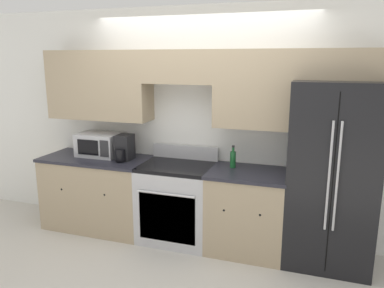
{
  "coord_description": "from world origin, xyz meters",
  "views": [
    {
      "loc": [
        1.25,
        -3.41,
        2.03
      ],
      "look_at": [
        0.0,
        0.31,
        1.13
      ],
      "focal_mm": 35.0,
      "sensor_mm": 36.0,
      "label": 1
    }
  ],
  "objects_px": {
    "oven_range": "(177,202)",
    "bottle": "(233,159)",
    "refrigerator": "(331,174)",
    "microwave": "(100,144)"
  },
  "relations": [
    {
      "from": "refrigerator",
      "to": "oven_range",
      "type": "bearing_deg",
      "value": -177.62
    },
    {
      "from": "bottle",
      "to": "refrigerator",
      "type": "bearing_deg",
      "value": -1.97
    },
    {
      "from": "microwave",
      "to": "bottle",
      "type": "height_order",
      "value": "microwave"
    },
    {
      "from": "bottle",
      "to": "oven_range",
      "type": "bearing_deg",
      "value": -170.59
    },
    {
      "from": "oven_range",
      "to": "bottle",
      "type": "distance_m",
      "value": 0.82
    },
    {
      "from": "oven_range",
      "to": "microwave",
      "type": "height_order",
      "value": "microwave"
    },
    {
      "from": "oven_range",
      "to": "microwave",
      "type": "distance_m",
      "value": 1.18
    },
    {
      "from": "oven_range",
      "to": "microwave",
      "type": "bearing_deg",
      "value": 175.03
    },
    {
      "from": "oven_range",
      "to": "refrigerator",
      "type": "height_order",
      "value": "refrigerator"
    },
    {
      "from": "oven_range",
      "to": "bottle",
      "type": "height_order",
      "value": "bottle"
    }
  ]
}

